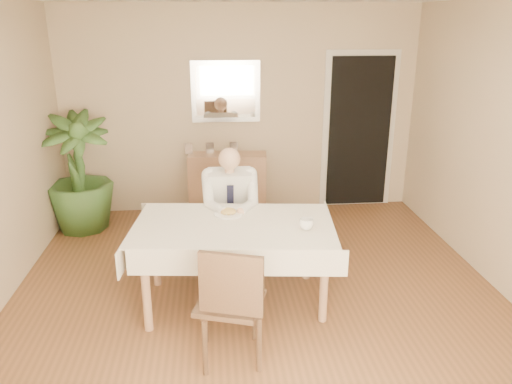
{
  "coord_description": "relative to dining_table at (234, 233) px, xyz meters",
  "views": [
    {
      "loc": [
        -0.38,
        -3.82,
        2.4
      ],
      "look_at": [
        0.0,
        0.35,
        0.95
      ],
      "focal_mm": 35.0,
      "sensor_mm": 36.0,
      "label": 1
    }
  ],
  "objects": [
    {
      "name": "doorway",
      "position": [
        1.77,
        2.36,
        0.33
      ],
      "size": [
        0.96,
        0.07,
        2.1
      ],
      "color": "beige",
      "rests_on": "ground"
    },
    {
      "name": "photo_frame_left",
      "position": [
        -0.46,
        2.26,
        0.19
      ],
      "size": [
        0.1,
        0.02,
        0.14
      ],
      "primitive_type": "cube",
      "color": "silver",
      "rests_on": "sideboard"
    },
    {
      "name": "room",
      "position": [
        0.22,
        -0.1,
        0.63
      ],
      "size": [
        5.0,
        5.02,
        2.6
      ],
      "color": "brown",
      "rests_on": "ground"
    },
    {
      "name": "window",
      "position": [
        0.22,
        -2.58,
        0.78
      ],
      "size": [
        1.34,
        0.04,
        1.44
      ],
      "color": "beige",
      "rests_on": "room"
    },
    {
      "name": "fork",
      "position": [
        -0.07,
        0.16,
        0.11
      ],
      "size": [
        0.01,
        0.13,
        0.01
      ],
      "primitive_type": "cylinder",
      "rotation": [
        1.57,
        0.0,
        0.0
      ],
      "color": "silver",
      "rests_on": "dining_table"
    },
    {
      "name": "potted_palm",
      "position": [
        -1.73,
        1.83,
        0.04
      ],
      "size": [
        0.93,
        0.93,
        1.41
      ],
      "primitive_type": "imported",
      "rotation": [
        0.0,
        0.0,
        0.21
      ],
      "color": "#315522",
      "rests_on": "ground"
    },
    {
      "name": "knife",
      "position": [
        0.01,
        0.16,
        0.11
      ],
      "size": [
        0.01,
        0.13,
        0.01
      ],
      "primitive_type": "cylinder",
      "rotation": [
        1.57,
        0.0,
        0.0
      ],
      "color": "silver",
      "rests_on": "dining_table"
    },
    {
      "name": "photo_frame_center",
      "position": [
        -0.19,
        2.28,
        0.19
      ],
      "size": [
        0.1,
        0.02,
        0.14
      ],
      "primitive_type": "cube",
      "color": "silver",
      "rests_on": "sideboard"
    },
    {
      "name": "chair_near",
      "position": [
        -0.07,
        -0.85,
        -0.13
      ],
      "size": [
        0.56,
        0.57,
        0.95
      ],
      "rotation": [
        0.0,
        0.0,
        -0.31
      ],
      "color": "#432F1D",
      "rests_on": "ground"
    },
    {
      "name": "plate",
      "position": [
        -0.03,
        0.22,
        0.09
      ],
      "size": [
        0.26,
        0.26,
        0.02
      ],
      "primitive_type": "cylinder",
      "color": "white",
      "rests_on": "dining_table"
    },
    {
      "name": "mirror",
      "position": [
        0.03,
        2.36,
        0.88
      ],
      "size": [
        0.86,
        0.04,
        0.76
      ],
      "color": "silver",
      "rests_on": "room"
    },
    {
      "name": "food",
      "position": [
        -0.03,
        0.22,
        0.11
      ],
      "size": [
        0.14,
        0.14,
        0.06
      ],
      "primitive_type": "ellipsoid",
      "color": "olive",
      "rests_on": "dining_table"
    },
    {
      "name": "seated_man",
      "position": [
        0.0,
        0.59,
        0.02
      ],
      "size": [
        0.48,
        0.72,
        1.24
      ],
      "color": "silver",
      "rests_on": "ground"
    },
    {
      "name": "sideboard",
      "position": [
        0.03,
        2.22,
        -0.27
      ],
      "size": [
        1.01,
        0.42,
        0.79
      ],
      "primitive_type": "cube",
      "rotation": [
        0.0,
        0.0,
        -0.09
      ],
      "color": "#9F7553",
      "rests_on": "ground"
    },
    {
      "name": "dining_table",
      "position": [
        0.0,
        0.0,
        0.0
      ],
      "size": [
        1.82,
        1.19,
        0.75
      ],
      "rotation": [
        0.0,
        0.0,
        -0.1
      ],
      "color": "#9F7553",
      "rests_on": "ground"
    },
    {
      "name": "chair_far",
      "position": [
        -0.0,
        0.88,
        -0.15
      ],
      "size": [
        0.45,
        0.45,
        0.92
      ],
      "rotation": [
        0.0,
        0.0,
        0.03
      ],
      "color": "#432F1D",
      "rests_on": "ground"
    },
    {
      "name": "coffee_mug",
      "position": [
        0.6,
        -0.17,
        0.13
      ],
      "size": [
        0.15,
        0.15,
        0.09
      ],
      "primitive_type": "imported",
      "rotation": [
        0.0,
        0.0,
        -0.32
      ],
      "color": "white",
      "rests_on": "dining_table"
    },
    {
      "name": "photo_frame_right",
      "position": [
        0.11,
        2.27,
        0.19
      ],
      "size": [
        0.1,
        0.02,
        0.14
      ],
      "primitive_type": "cube",
      "color": "silver",
      "rests_on": "sideboard"
    }
  ]
}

